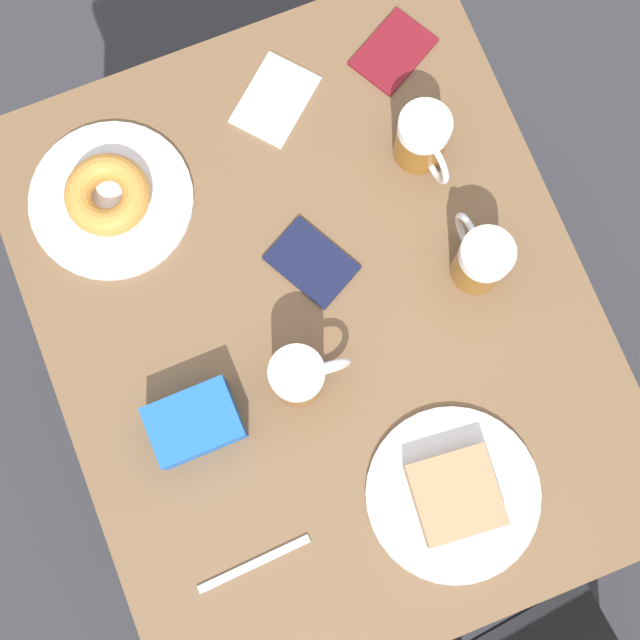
{
  "coord_description": "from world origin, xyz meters",
  "views": [
    {
      "loc": [
        0.09,
        0.22,
        2.07
      ],
      "look_at": [
        0.0,
        0.0,
        0.76
      ],
      "focal_mm": 50.0,
      "sensor_mm": 36.0,
      "label": 1
    }
  ],
  "objects_px": {
    "plate_with_cake": "(454,494)",
    "napkin_folded": "(275,100)",
    "plate_with_donut": "(109,197)",
    "beer_mug_left": "(299,376)",
    "blue_pouch": "(194,423)",
    "beer_mug_center": "(423,139)",
    "beer_mug_right": "(481,259)",
    "passport_near_edge": "(312,263)",
    "passport_far_edge": "(393,52)",
    "fork": "(254,564)"
  },
  "relations": [
    {
      "from": "napkin_folded",
      "to": "passport_near_edge",
      "type": "distance_m",
      "value": 0.27
    },
    {
      "from": "beer_mug_left",
      "to": "fork",
      "type": "xyz_separation_m",
      "value": [
        0.16,
        0.22,
        -0.05
      ]
    },
    {
      "from": "beer_mug_left",
      "to": "beer_mug_right",
      "type": "xyz_separation_m",
      "value": [
        -0.31,
        -0.06,
        0.0
      ]
    },
    {
      "from": "beer_mug_right",
      "to": "blue_pouch",
      "type": "height_order",
      "value": "beer_mug_right"
    },
    {
      "from": "passport_near_edge",
      "to": "passport_far_edge",
      "type": "xyz_separation_m",
      "value": [
        -0.25,
        -0.28,
        0.0
      ]
    },
    {
      "from": "fork",
      "to": "passport_far_edge",
      "type": "height_order",
      "value": "passport_far_edge"
    },
    {
      "from": "beer_mug_left",
      "to": "beer_mug_right",
      "type": "relative_size",
      "value": 1.0
    },
    {
      "from": "fork",
      "to": "napkin_folded",
      "type": "bearing_deg",
      "value": -113.57
    },
    {
      "from": "plate_with_cake",
      "to": "beer_mug_center",
      "type": "bearing_deg",
      "value": -107.39
    },
    {
      "from": "passport_near_edge",
      "to": "blue_pouch",
      "type": "bearing_deg",
      "value": 33.77
    },
    {
      "from": "beer_mug_center",
      "to": "plate_with_donut",
      "type": "bearing_deg",
      "value": -12.29
    },
    {
      "from": "beer_mug_center",
      "to": "beer_mug_left",
      "type": "bearing_deg",
      "value": 41.17
    },
    {
      "from": "fork",
      "to": "plate_with_donut",
      "type": "bearing_deg",
      "value": -88.96
    },
    {
      "from": "passport_near_edge",
      "to": "passport_far_edge",
      "type": "height_order",
      "value": "same"
    },
    {
      "from": "plate_with_cake",
      "to": "passport_far_edge",
      "type": "distance_m",
      "value": 0.7
    },
    {
      "from": "plate_with_cake",
      "to": "fork",
      "type": "xyz_separation_m",
      "value": [
        0.31,
        -0.02,
        -0.01
      ]
    },
    {
      "from": "plate_with_donut",
      "to": "beer_mug_right",
      "type": "bearing_deg",
      "value": 147.46
    },
    {
      "from": "beer_mug_right",
      "to": "napkin_folded",
      "type": "height_order",
      "value": "beer_mug_right"
    },
    {
      "from": "blue_pouch",
      "to": "napkin_folded",
      "type": "bearing_deg",
      "value": -123.91
    },
    {
      "from": "beer_mug_right",
      "to": "fork",
      "type": "relative_size",
      "value": 0.69
    },
    {
      "from": "blue_pouch",
      "to": "beer_mug_center",
      "type": "bearing_deg",
      "value": -150.13
    },
    {
      "from": "beer_mug_left",
      "to": "plate_with_cake",
      "type": "bearing_deg",
      "value": 121.54
    },
    {
      "from": "beer_mug_left",
      "to": "blue_pouch",
      "type": "bearing_deg",
      "value": 1.45
    },
    {
      "from": "beer_mug_right",
      "to": "napkin_folded",
      "type": "bearing_deg",
      "value": -63.35
    },
    {
      "from": "plate_with_donut",
      "to": "beer_mug_left",
      "type": "distance_m",
      "value": 0.41
    },
    {
      "from": "passport_far_edge",
      "to": "beer_mug_right",
      "type": "bearing_deg",
      "value": 86.9
    },
    {
      "from": "plate_with_cake",
      "to": "napkin_folded",
      "type": "height_order",
      "value": "plate_with_cake"
    },
    {
      "from": "beer_mug_right",
      "to": "passport_near_edge",
      "type": "distance_m",
      "value": 0.26
    },
    {
      "from": "beer_mug_center",
      "to": "passport_far_edge",
      "type": "distance_m",
      "value": 0.18
    },
    {
      "from": "plate_with_cake",
      "to": "beer_mug_right",
      "type": "height_order",
      "value": "beer_mug_right"
    },
    {
      "from": "plate_with_donut",
      "to": "fork",
      "type": "height_order",
      "value": "plate_with_donut"
    },
    {
      "from": "plate_with_cake",
      "to": "beer_mug_center",
      "type": "distance_m",
      "value": 0.53
    },
    {
      "from": "plate_with_cake",
      "to": "passport_near_edge",
      "type": "height_order",
      "value": "plate_with_cake"
    },
    {
      "from": "beer_mug_left",
      "to": "plate_with_donut",
      "type": "bearing_deg",
      "value": -65.3
    },
    {
      "from": "passport_far_edge",
      "to": "blue_pouch",
      "type": "height_order",
      "value": "blue_pouch"
    },
    {
      "from": "napkin_folded",
      "to": "plate_with_donut",
      "type": "bearing_deg",
      "value": 11.78
    },
    {
      "from": "beer_mug_right",
      "to": "beer_mug_center",
      "type": "bearing_deg",
      "value": -87.97
    },
    {
      "from": "plate_with_donut",
      "to": "blue_pouch",
      "type": "xyz_separation_m",
      "value": [
        -0.0,
        0.37,
        0.01
      ]
    },
    {
      "from": "plate_with_cake",
      "to": "blue_pouch",
      "type": "distance_m",
      "value": 0.39
    },
    {
      "from": "beer_mug_left",
      "to": "beer_mug_right",
      "type": "bearing_deg",
      "value": -168.72
    },
    {
      "from": "plate_with_cake",
      "to": "fork",
      "type": "bearing_deg",
      "value": -2.86
    },
    {
      "from": "beer_mug_left",
      "to": "beer_mug_right",
      "type": "distance_m",
      "value": 0.32
    },
    {
      "from": "fork",
      "to": "passport_near_edge",
      "type": "relative_size",
      "value": 1.15
    },
    {
      "from": "beer_mug_left",
      "to": "passport_far_edge",
      "type": "relative_size",
      "value": 0.79
    },
    {
      "from": "plate_with_donut",
      "to": "beer_mug_center",
      "type": "distance_m",
      "value": 0.49
    },
    {
      "from": "napkin_folded",
      "to": "passport_near_edge",
      "type": "relative_size",
      "value": 1.09
    },
    {
      "from": "napkin_folded",
      "to": "fork",
      "type": "bearing_deg",
      "value": 66.43
    },
    {
      "from": "beer_mug_right",
      "to": "napkin_folded",
      "type": "distance_m",
      "value": 0.42
    },
    {
      "from": "beer_mug_right",
      "to": "passport_far_edge",
      "type": "xyz_separation_m",
      "value": [
        -0.02,
        -0.38,
        -0.05
      ]
    },
    {
      "from": "passport_near_edge",
      "to": "blue_pouch",
      "type": "xyz_separation_m",
      "value": [
        0.25,
        0.17,
        0.03
      ]
    }
  ]
}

